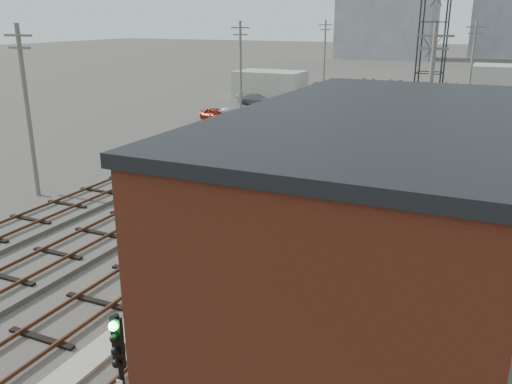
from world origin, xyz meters
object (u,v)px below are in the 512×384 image
Objects in this scene: switch_stand at (285,164)px; site_trailer at (338,95)px; car_red at (217,115)px; car_silver at (230,116)px; car_grey at (256,99)px.

site_trailer is (-4.78, 27.77, 0.66)m from switch_stand.
car_red is at bearing -128.27° from site_trailer.
car_silver is 0.89× the size of car_grey.
site_trailer is at bearing 106.38° from switch_stand.
car_red is at bearing 102.22° from car_silver.
switch_stand is 27.82m from car_grey.
car_red reaches higher than car_grey.
site_trailer is 1.63× the size of car_silver.
switch_stand is 0.29× the size of car_red.
site_trailer is 15.28m from car_silver.
site_trailer reaches higher than car_red.
switch_stand reaches higher than car_grey.
car_silver is at bearing -170.78° from car_grey.
site_trailer is at bearing -39.21° from car_silver.
car_red is 0.94× the size of car_grey.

